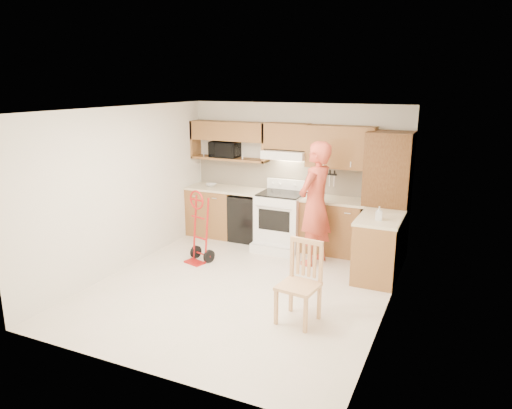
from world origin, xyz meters
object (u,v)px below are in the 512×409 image
Objects in this scene: dining_chair at (298,283)px; person at (315,204)px; microwave at (225,149)px; hand_truck at (198,230)px; range at (280,216)px.

person is at bearing 109.02° from dining_chair.
microwave is 0.49× the size of hand_truck.
microwave is at bearing 138.74° from dining_chair.
hand_truck is (-1.72, -0.73, -0.45)m from person.
dining_chair is at bearing 25.98° from person.
range is 0.59× the size of person.
hand_truck is at bearing 157.56° from dining_chair.
microwave reaches higher than range.
dining_chair is at bearing -63.76° from range.
hand_truck is (-0.95, -1.20, -0.04)m from range.
person is at bearing -31.20° from range.
hand_truck is 2.45m from dining_chair.
hand_truck is at bearing -80.70° from microwave.
microwave is 0.53× the size of dining_chair.
microwave is 1.88m from hand_truck.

